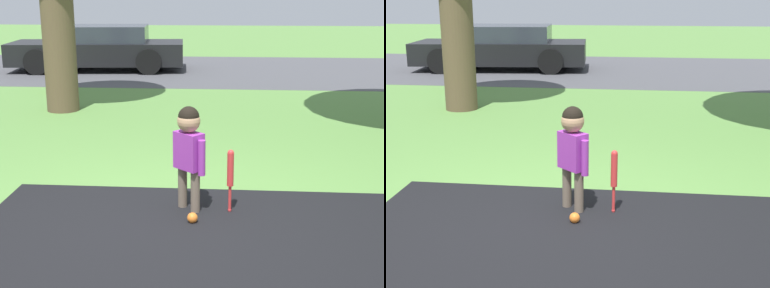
# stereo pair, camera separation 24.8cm
# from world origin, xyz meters

# --- Properties ---
(ground_plane) EXTENTS (60.00, 60.00, 0.00)m
(ground_plane) POSITION_xyz_m (0.00, 0.00, 0.00)
(ground_plane) COLOR #5B8C42
(street_strip) EXTENTS (40.00, 6.00, 0.01)m
(street_strip) POSITION_xyz_m (0.00, 10.07, 0.00)
(street_strip) COLOR #4C4C51
(street_strip) RESTS_ON ground
(child) EXTENTS (0.32, 0.30, 1.01)m
(child) POSITION_xyz_m (0.18, 0.45, 0.66)
(child) COLOR #6B5B4C
(child) RESTS_ON ground
(baseball_bat) EXTENTS (0.06, 0.06, 0.61)m
(baseball_bat) POSITION_xyz_m (0.58, 0.42, 0.40)
(baseball_bat) COLOR red
(baseball_bat) RESTS_ON ground
(sports_ball) EXTENTS (0.10, 0.10, 0.10)m
(sports_ball) POSITION_xyz_m (0.24, 0.14, 0.05)
(sports_ball) COLOR orange
(sports_ball) RESTS_ON ground
(fire_hydrant) EXTENTS (0.26, 0.23, 0.79)m
(fire_hydrant) POSITION_xyz_m (-3.17, 6.52, 0.38)
(fire_hydrant) COLOR yellow
(fire_hydrant) RESTS_ON ground
(parked_car) EXTENTS (4.68, 2.25, 1.17)m
(parked_car) POSITION_xyz_m (-2.96, 9.82, 0.57)
(parked_car) COLOR black
(parked_car) RESTS_ON ground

